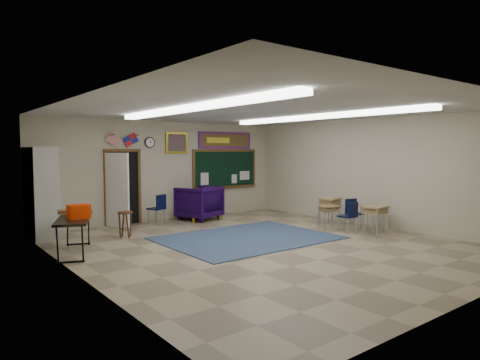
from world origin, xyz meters
TOP-DOWN VIEW (x-y plane):
  - floor at (0.00, 0.00)m, footprint 9.00×9.00m
  - back_wall at (0.00, 4.50)m, footprint 8.00×0.04m
  - front_wall at (0.00, -4.50)m, footprint 8.00×0.04m
  - left_wall at (-4.00, 0.00)m, footprint 0.04×9.00m
  - right_wall at (4.00, 0.00)m, footprint 0.04×9.00m
  - ceiling at (0.00, 0.00)m, footprint 8.00×9.00m
  - area_rug at (0.20, 0.80)m, footprint 4.00×3.00m
  - fluorescent_strips at (0.00, 0.00)m, footprint 3.86×6.00m
  - doorway at (-1.50, 4.35)m, footprint 1.10×0.89m
  - chalkboard at (2.20, 4.46)m, footprint 2.55×0.14m
  - bulletin_board at (2.20, 4.47)m, footprint 2.10×0.05m
  - framed_art_print at (0.35, 4.47)m, footprint 0.75×0.05m
  - wall_clock at (-0.55, 4.47)m, footprint 0.32×0.05m
  - wall_flags at (-1.40, 4.44)m, footprint 1.16×0.06m
  - storage_cabinet at (-3.71, 3.85)m, footprint 0.59×1.25m
  - wingback_armchair at (0.78, 3.88)m, footprint 1.41×1.43m
  - student_chair_reading at (-0.63, 3.93)m, footprint 0.56×0.56m
  - student_chair_desk_a at (2.69, -0.22)m, footprint 0.41×0.41m
  - student_chair_desk_b at (3.23, -0.05)m, footprint 0.49×0.49m
  - student_desk_front_left at (2.69, 0.40)m, footprint 0.62×0.53m
  - student_desk_front_right at (3.27, 0.83)m, footprint 0.72×0.60m
  - student_desk_back_left at (2.85, -0.94)m, footprint 0.67×0.53m
  - student_desk_back_right at (3.43, -0.44)m, footprint 0.69×0.61m
  - folding_table at (-3.55, 1.81)m, footprint 1.24×1.91m
  - wooden_stool at (-2.10, 2.68)m, footprint 0.36×0.36m

SIDE VIEW (x-z plane):
  - floor at x=0.00m, z-range 0.00..0.00m
  - area_rug at x=0.20m, z-range 0.00..0.02m
  - wooden_stool at x=-2.10m, z-range 0.01..0.65m
  - student_desk_front_left at x=2.69m, z-range 0.04..0.67m
  - student_desk_back_right at x=3.43m, z-range 0.04..0.72m
  - student_chair_desk_a at x=2.69m, z-range 0.00..0.81m
  - student_chair_desk_b at x=3.23m, z-range 0.00..0.81m
  - folding_table at x=-3.55m, z-range -0.11..0.93m
  - student_desk_back_left at x=2.85m, z-range 0.04..0.79m
  - student_desk_front_right at x=3.27m, z-range 0.04..0.81m
  - student_chair_reading at x=-0.63m, z-range 0.00..0.86m
  - wingback_armchair at x=0.78m, z-range 0.00..1.04m
  - doorway at x=-1.50m, z-range -0.02..2.14m
  - storage_cabinet at x=-3.71m, z-range 0.00..2.20m
  - chalkboard at x=2.20m, z-range 0.81..2.11m
  - back_wall at x=0.00m, z-range 0.00..3.00m
  - front_wall at x=0.00m, z-range 0.00..3.00m
  - left_wall at x=-4.00m, z-range 0.00..3.00m
  - right_wall at x=4.00m, z-range 0.00..3.00m
  - framed_art_print at x=0.35m, z-range 2.02..2.67m
  - wall_clock at x=-0.55m, z-range 2.19..2.51m
  - bulletin_board at x=2.20m, z-range 2.18..2.73m
  - wall_flags at x=-1.40m, z-range 2.13..2.83m
  - fluorescent_strips at x=0.00m, z-range 2.89..2.99m
  - ceiling at x=0.00m, z-range 2.98..3.02m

